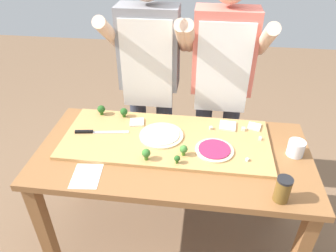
% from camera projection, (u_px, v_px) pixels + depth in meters
% --- Properties ---
extents(ground_plane, '(8.00, 8.00, 0.00)m').
position_uv_depth(ground_plane, '(172.00, 236.00, 2.26)').
color(ground_plane, brown).
extents(prep_table, '(1.57, 0.76, 0.79)m').
position_uv_depth(prep_table, '(173.00, 166.00, 1.88)').
color(prep_table, brown).
rests_on(prep_table, ground).
extents(cutting_board, '(1.22, 0.52, 0.02)m').
position_uv_depth(cutting_board, '(166.00, 139.00, 1.89)').
color(cutting_board, tan).
rests_on(cutting_board, prep_table).
extents(chefs_knife, '(0.33, 0.07, 0.02)m').
position_uv_depth(chefs_knife, '(94.00, 132.00, 1.93)').
color(chefs_knife, '#B7BABF').
rests_on(chefs_knife, cutting_board).
extents(pizza_whole_white_garlic, '(0.27, 0.27, 0.02)m').
position_uv_depth(pizza_whole_white_garlic, '(161.00, 135.00, 1.90)').
color(pizza_whole_white_garlic, beige).
rests_on(pizza_whole_white_garlic, cutting_board).
extents(pizza_whole_beet_magenta, '(0.22, 0.22, 0.02)m').
position_uv_depth(pizza_whole_beet_magenta, '(214.00, 150.00, 1.78)').
color(pizza_whole_beet_magenta, beige).
rests_on(pizza_whole_beet_magenta, cutting_board).
extents(pizza_slice_near_left, '(0.11, 0.11, 0.01)m').
position_uv_depth(pizza_slice_near_left, '(228.00, 126.00, 1.98)').
color(pizza_slice_near_left, silver).
rests_on(pizza_slice_near_left, cutting_board).
extents(pizza_slice_center, '(0.10, 0.10, 0.01)m').
position_uv_depth(pizza_slice_center, '(137.00, 122.00, 2.01)').
color(pizza_slice_center, silver).
rests_on(pizza_slice_center, cutting_board).
extents(pizza_slice_far_left, '(0.09, 0.09, 0.01)m').
position_uv_depth(pizza_slice_far_left, '(254.00, 127.00, 1.97)').
color(pizza_slice_far_left, silver).
rests_on(pizza_slice_far_left, cutting_board).
extents(broccoli_floret_back_right, '(0.05, 0.05, 0.06)m').
position_uv_depth(broccoli_floret_back_right, '(184.00, 149.00, 1.73)').
color(broccoli_floret_back_right, '#487A23').
rests_on(broccoli_floret_back_right, cutting_board).
extents(broccoli_floret_front_mid, '(0.05, 0.05, 0.07)m').
position_uv_depth(broccoli_floret_front_mid, '(146.00, 153.00, 1.70)').
color(broccoli_floret_front_mid, '#3F7220').
rests_on(broccoli_floret_front_mid, cutting_board).
extents(broccoli_floret_back_mid, '(0.05, 0.05, 0.06)m').
position_uv_depth(broccoli_floret_back_mid, '(124.00, 112.00, 2.06)').
color(broccoli_floret_back_mid, '#2C5915').
rests_on(broccoli_floret_back_mid, cutting_board).
extents(broccoli_floret_front_left, '(0.05, 0.05, 0.07)m').
position_uv_depth(broccoli_floret_front_left, '(101.00, 109.00, 2.08)').
color(broccoli_floret_front_left, '#2C5915').
rests_on(broccoli_floret_front_left, cutting_board).
extents(broccoli_floret_front_right, '(0.03, 0.03, 0.05)m').
position_uv_depth(broccoli_floret_front_right, '(177.00, 159.00, 1.68)').
color(broccoli_floret_front_right, '#2C5915').
rests_on(broccoli_floret_front_right, cutting_board).
extents(cheese_crumble_a, '(0.02, 0.02, 0.02)m').
position_uv_depth(cheese_crumble_a, '(247.00, 160.00, 1.71)').
color(cheese_crumble_a, silver).
rests_on(cheese_crumble_a, cutting_board).
extents(cheese_crumble_b, '(0.02, 0.02, 0.02)m').
position_uv_depth(cheese_crumble_b, '(211.00, 128.00, 1.96)').
color(cheese_crumble_b, silver).
rests_on(cheese_crumble_b, cutting_board).
extents(cheese_crumble_c, '(0.02, 0.02, 0.02)m').
position_uv_depth(cheese_crumble_c, '(243.00, 129.00, 1.94)').
color(cheese_crumble_c, silver).
rests_on(cheese_crumble_c, cutting_board).
extents(cheese_crumble_d, '(0.02, 0.02, 0.02)m').
position_uv_depth(cheese_crumble_d, '(260.00, 138.00, 1.87)').
color(cheese_crumble_d, white).
rests_on(cheese_crumble_d, cutting_board).
extents(flour_cup, '(0.09, 0.09, 0.09)m').
position_uv_depth(flour_cup, '(296.00, 149.00, 1.77)').
color(flour_cup, white).
rests_on(flour_cup, prep_table).
extents(sauce_jar, '(0.07, 0.07, 0.13)m').
position_uv_depth(sauce_jar, '(283.00, 189.00, 1.47)').
color(sauce_jar, brown).
rests_on(sauce_jar, prep_table).
extents(recipe_note, '(0.16, 0.20, 0.00)m').
position_uv_depth(recipe_note, '(86.00, 176.00, 1.64)').
color(recipe_note, white).
rests_on(recipe_note, prep_table).
extents(cook_left, '(0.54, 0.39, 1.67)m').
position_uv_depth(cook_left, '(150.00, 73.00, 2.19)').
color(cook_left, '#333847').
rests_on(cook_left, ground).
extents(cook_right, '(0.54, 0.39, 1.67)m').
position_uv_depth(cook_right, '(222.00, 77.00, 2.14)').
color(cook_right, '#333847').
rests_on(cook_right, ground).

